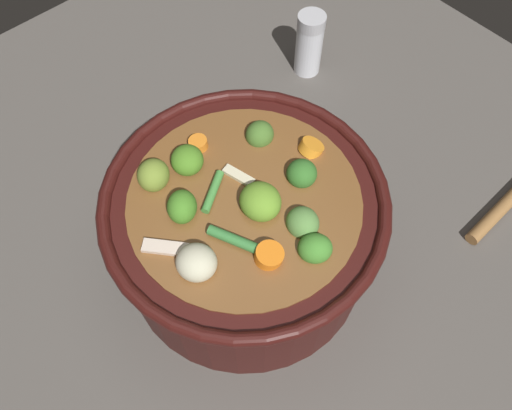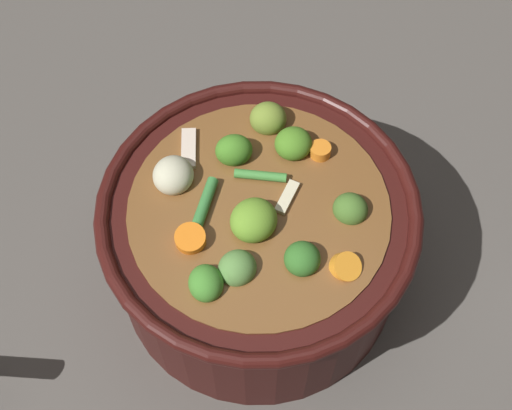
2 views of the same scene
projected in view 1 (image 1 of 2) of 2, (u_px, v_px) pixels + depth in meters
name	position (u px, v px, depth m)	size (l,w,h in m)	color
ground_plane	(246.00, 256.00, 0.62)	(1.10, 1.10, 0.00)	#514C47
cooking_pot	(245.00, 228.00, 0.56)	(0.29, 0.29, 0.16)	#38110F
salt_shaker	(309.00, 44.00, 0.74)	(0.04, 0.04, 0.10)	silver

